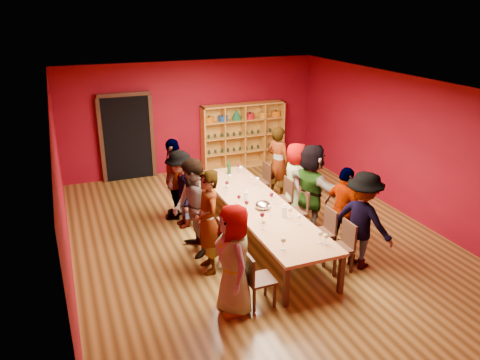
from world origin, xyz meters
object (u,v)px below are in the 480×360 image
(chair_person_left_0, at_px, (255,277))
(person_left_0, at_px, (234,260))
(tasting_table, at_px, (259,207))
(chair_person_left_1, at_px, (228,241))
(person_left_2, at_px, (193,208))
(chair_person_right_1, at_px, (325,229))
(wine_bottle, at_px, (229,169))
(chair_person_left_4, at_px, (191,193))
(person_right_0, at_px, (362,220))
(chair_person_right_0, at_px, (343,244))
(chair_person_right_2, at_px, (299,208))
(person_right_3, at_px, (296,180))
(person_right_2, at_px, (311,188))
(chair_person_right_4, at_px, (262,179))
(shelving_unit, at_px, (243,132))
(person_left_1, at_px, (208,222))
(person_left_3, at_px, (181,189))
(person_left_4, at_px, (174,179))
(chair_person_left_3, at_px, (197,202))
(spittoon_bowl, at_px, (263,205))
(chair_person_left_2, at_px, (216,225))
(person_right_1, at_px, (344,210))
(chair_person_right_3, at_px, (284,196))
(person_right_4, at_px, (278,162))

(chair_person_left_0, bearing_deg, person_left_0, 180.00)
(tasting_table, distance_m, chair_person_left_1, 1.18)
(person_left_2, bearing_deg, chair_person_right_1, 68.64)
(wine_bottle, bearing_deg, chair_person_left_1, -110.90)
(chair_person_left_4, bearing_deg, person_right_0, -55.59)
(chair_person_left_1, height_order, person_left_2, person_left_2)
(chair_person_right_0, relative_size, chair_person_right_2, 1.00)
(chair_person_right_1, bearing_deg, person_right_3, 80.88)
(chair_person_right_1, relative_size, person_right_2, 0.49)
(chair_person_left_4, bearing_deg, chair_person_right_4, 6.89)
(shelving_unit, bearing_deg, chair_person_left_0, -110.20)
(person_left_1, height_order, chair_person_right_2, person_left_1)
(person_right_3, relative_size, chair_person_right_4, 1.86)
(person_left_3, bearing_deg, person_right_2, 64.20)
(person_left_1, xyz_separation_m, wine_bottle, (1.32, 2.55, -0.04))
(person_left_3, bearing_deg, tasting_table, 46.11)
(person_left_2, relative_size, person_left_4, 1.03)
(wine_bottle, bearing_deg, person_left_3, -152.27)
(person_left_2, distance_m, person_right_3, 2.63)
(chair_person_left_3, bearing_deg, chair_person_right_0, -55.92)
(spittoon_bowl, bearing_deg, person_left_3, 132.64)
(chair_person_left_3, xyz_separation_m, wine_bottle, (0.97, 0.69, 0.39))
(chair_person_left_2, distance_m, spittoon_bowl, 0.97)
(person_right_2, xyz_separation_m, wine_bottle, (-1.11, 1.78, -0.03))
(chair_person_right_0, bearing_deg, person_right_1, 56.92)
(chair_person_left_1, xyz_separation_m, chair_person_left_2, (0.00, 0.66, 0.00))
(person_left_2, height_order, person_left_4, person_left_2)
(chair_person_left_4, bearing_deg, chair_person_right_2, -41.16)
(chair_person_right_4, bearing_deg, person_left_3, -161.58)
(chair_person_left_3, height_order, chair_person_right_3, same)
(person_right_0, distance_m, spittoon_bowl, 1.86)
(chair_person_left_2, relative_size, chair_person_right_4, 1.00)
(chair_person_right_3, bearing_deg, chair_person_left_1, -141.49)
(chair_person_right_4, height_order, wine_bottle, wine_bottle)
(person_left_0, bearing_deg, person_right_3, 139.56)
(person_right_0, distance_m, person_right_2, 1.60)
(chair_person_left_4, relative_size, chair_person_right_1, 1.00)
(person_right_3, distance_m, wine_bottle, 1.57)
(person_left_4, bearing_deg, chair_person_left_1, 32.78)
(person_left_1, bearing_deg, tasting_table, 121.76)
(person_left_1, bearing_deg, chair_person_left_2, 153.76)
(person_right_0, bearing_deg, person_right_4, -24.90)
(tasting_table, bearing_deg, person_left_2, -177.13)
(chair_person_right_3, height_order, wine_bottle, wine_bottle)
(person_right_4, bearing_deg, person_left_3, 80.85)
(shelving_unit, bearing_deg, person_right_4, -91.92)
(tasting_table, distance_m, chair_person_left_2, 0.93)
(chair_person_left_3, bearing_deg, person_right_2, -27.69)
(person_left_4, xyz_separation_m, person_right_0, (2.53, -3.19, -0.01))
(person_left_0, relative_size, chair_person_left_2, 1.95)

